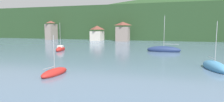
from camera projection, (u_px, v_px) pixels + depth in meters
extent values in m
cube|color=#264223|center=(159.00, 24.00, 117.08)|extent=(352.00, 69.67, 16.12)
cube|color=gray|center=(51.00, 32.00, 93.97)|extent=(3.29, 5.78, 7.27)
pyramid|color=brown|center=(51.00, 22.00, 93.42)|extent=(3.46, 6.07, 1.15)
cube|color=beige|center=(97.00, 36.00, 86.79)|extent=(4.88, 5.19, 4.10)
pyramid|color=brown|center=(97.00, 28.00, 86.36)|extent=(5.12, 5.45, 1.71)
cube|color=gray|center=(123.00, 34.00, 82.67)|extent=(5.26, 4.20, 5.99)
pyramid|color=brown|center=(123.00, 24.00, 82.15)|extent=(5.52, 4.41, 1.47)
ellipsoid|color=teal|center=(215.00, 67.00, 26.57)|extent=(3.42, 6.40, 1.60)
cylinder|color=#B7B7BC|center=(216.00, 43.00, 26.18)|extent=(0.07, 0.07, 5.68)
cylinder|color=#ADADB2|center=(212.00, 58.00, 27.42)|extent=(0.55, 1.94, 0.07)
ellipsoid|color=red|center=(61.00, 49.00, 48.77)|extent=(3.17, 6.02, 1.47)
cylinder|color=#B7B7BC|center=(60.00, 35.00, 48.36)|extent=(0.07, 0.07, 6.09)
cylinder|color=#ADADB2|center=(59.00, 45.00, 47.74)|extent=(0.58, 1.75, 0.06)
cube|color=silver|center=(60.00, 47.00, 48.69)|extent=(1.64, 2.09, 0.54)
ellipsoid|color=red|center=(55.00, 73.00, 23.70)|extent=(1.71, 4.69, 1.07)
cylinder|color=#B7B7BC|center=(54.00, 53.00, 23.41)|extent=(0.06, 0.06, 4.24)
cylinder|color=#ADADB2|center=(49.00, 68.00, 22.66)|extent=(0.12, 2.02, 0.05)
ellipsoid|color=navy|center=(164.00, 50.00, 46.61)|extent=(7.75, 2.34, 1.82)
cylinder|color=#B7B7BC|center=(164.00, 32.00, 46.11)|extent=(0.09, 0.09, 7.51)
cylinder|color=#ADADB2|center=(171.00, 44.00, 45.95)|extent=(3.29, 0.09, 0.08)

